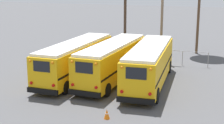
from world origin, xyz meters
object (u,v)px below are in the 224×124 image
at_px(school_bus_2, 149,64).
at_px(traffic_cone, 107,114).
at_px(school_bus_1, 113,60).
at_px(utility_pole, 162,14).
at_px(school_bus_0, 76,59).

height_order(school_bus_2, traffic_cone, school_bus_2).
distance_m(school_bus_1, utility_pole, 9.50).
relative_size(utility_pole, traffic_cone, 14.60).
bearing_deg(traffic_cone, school_bus_0, 125.83).
distance_m(school_bus_1, traffic_cone, 8.02).
distance_m(school_bus_0, school_bus_2, 6.09).
distance_m(school_bus_2, traffic_cone, 7.52).
bearing_deg(school_bus_2, school_bus_1, 175.12).
height_order(school_bus_2, utility_pole, utility_pole).
distance_m(utility_pole, traffic_cone, 16.91).
height_order(utility_pole, traffic_cone, utility_pole).
relative_size(school_bus_0, utility_pole, 1.23).
height_order(school_bus_0, school_bus_1, school_bus_1).
distance_m(school_bus_0, traffic_cone, 9.01).
bearing_deg(school_bus_1, utility_pole, 75.65).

